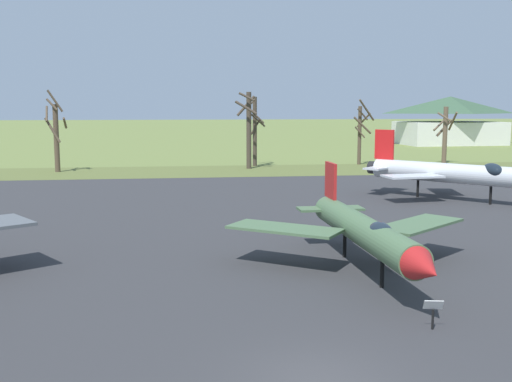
# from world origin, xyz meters

# --- Properties ---
(asphalt_apron) EXTENTS (91.33, 57.90, 0.05)m
(asphalt_apron) POSITION_xyz_m (0.00, 17.37, 0.03)
(asphalt_apron) COLOR #333335
(asphalt_apron) RESTS_ON ground
(grass_verge_strip) EXTENTS (151.33, 12.00, 0.06)m
(grass_verge_strip) POSITION_xyz_m (0.00, 52.32, 0.03)
(grass_verge_strip) COLOR #5C6633
(grass_verge_strip) RESTS_ON ground
(jet_fighter_front_left) EXTENTS (12.50, 13.16, 5.32)m
(jet_fighter_front_left) POSITION_xyz_m (17.57, 28.60, 2.20)
(jet_fighter_front_left) COLOR silver
(jet_fighter_front_left) RESTS_ON ground
(jet_fighter_rear_left) EXTENTS (11.64, 13.63, 4.37)m
(jet_fighter_rear_left) POSITION_xyz_m (4.40, 10.14, 1.91)
(jet_fighter_rear_left) COLOR #4C6B47
(jet_fighter_rear_left) RESTS_ON ground
(info_placard_rear_left) EXTENTS (0.65, 0.34, 1.05)m
(info_placard_rear_left) POSITION_xyz_m (4.57, 3.20, 0.68)
(info_placard_rear_left) COLOR black
(info_placard_rear_left) RESTS_ON ground
(bare_tree_left_of_center) EXTENTS (2.27, 2.22, 8.94)m
(bare_tree_left_of_center) POSITION_xyz_m (-16.56, 53.65, 4.24)
(bare_tree_left_of_center) COLOR brown
(bare_tree_left_of_center) RESTS_ON ground
(bare_tree_center) EXTENTS (2.61, 3.13, 8.78)m
(bare_tree_center) POSITION_xyz_m (4.57, 54.52, 4.94)
(bare_tree_center) COLOR #42382D
(bare_tree_center) RESTS_ON ground
(bare_tree_right_of_center) EXTENTS (2.75, 2.79, 8.29)m
(bare_tree_right_of_center) POSITION_xyz_m (5.68, 57.55, 4.49)
(bare_tree_right_of_center) COLOR #42382D
(bare_tree_right_of_center) RESTS_ON ground
(bare_tree_far_right) EXTENTS (2.80, 3.05, 8.02)m
(bare_tree_far_right) POSITION_xyz_m (18.77, 57.62, 4.20)
(bare_tree_far_right) COLOR brown
(bare_tree_far_right) RESTS_ON ground
(bare_tree_backdrop_extra) EXTENTS (2.64, 2.70, 7.12)m
(bare_tree_backdrop_extra) POSITION_xyz_m (29.59, 57.56, 3.88)
(bare_tree_backdrop_extra) COLOR brown
(bare_tree_backdrop_extra) RESTS_ON ground
(visitor_building) EXTENTS (19.59, 13.15, 8.92)m
(visitor_building) POSITION_xyz_m (47.28, 94.54, 4.47)
(visitor_building) COLOR silver
(visitor_building) RESTS_ON ground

